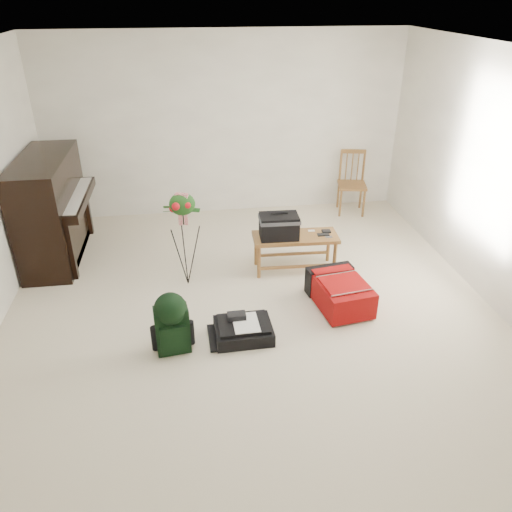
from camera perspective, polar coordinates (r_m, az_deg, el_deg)
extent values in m
cube|color=beige|center=(5.15, -0.44, -6.62)|extent=(5.00, 5.50, 0.01)
cube|color=white|center=(4.24, -0.57, 22.25)|extent=(5.00, 5.50, 0.01)
cube|color=white|center=(7.15, -3.56, 14.59)|extent=(5.00, 0.04, 2.50)
cube|color=white|center=(5.45, 26.76, 7.11)|extent=(0.04, 5.50, 2.50)
cube|color=black|center=(6.44, -22.39, 5.00)|extent=(0.55, 1.50, 1.25)
cube|color=black|center=(6.33, -19.94, 6.11)|extent=(0.28, 1.30, 0.10)
cube|color=white|center=(6.32, -20.01, 6.53)|extent=(0.22, 1.20, 0.02)
cube|color=black|center=(6.66, -21.08, 0.51)|extent=(0.45, 1.30, 0.10)
cube|color=#9C6333|center=(5.75, 4.52, 2.16)|extent=(0.99, 0.43, 0.04)
cylinder|color=#9C6333|center=(5.64, 0.42, -0.80)|extent=(0.04, 0.04, 0.40)
cylinder|color=#9C6333|center=(5.91, -0.03, 0.66)|extent=(0.04, 0.04, 0.40)
cylinder|color=#9C6333|center=(5.82, 8.99, -0.19)|extent=(0.04, 0.04, 0.40)
cylinder|color=#9C6333|center=(6.09, 8.18, 1.20)|extent=(0.04, 0.04, 0.40)
cube|color=#9C6333|center=(7.43, 10.92, 7.94)|extent=(0.46, 0.46, 0.04)
cylinder|color=#9C6333|center=(7.31, 9.92, 5.85)|extent=(0.03, 0.03, 0.40)
cylinder|color=#9C6333|center=(7.61, 9.18, 6.81)|extent=(0.03, 0.03, 0.40)
cylinder|color=#9C6333|center=(7.42, 12.39, 5.94)|extent=(0.03, 0.03, 0.40)
cylinder|color=#9C6333|center=(7.71, 11.58, 6.89)|extent=(0.03, 0.03, 0.40)
cube|color=#9C6333|center=(7.44, 10.84, 11.67)|extent=(0.35, 0.10, 0.06)
cylinder|color=#9C6333|center=(7.45, 9.45, 10.03)|extent=(0.03, 0.03, 0.48)
cylinder|color=#9C6333|center=(7.56, 11.91, 10.06)|extent=(0.03, 0.03, 0.48)
cube|color=#A8070F|center=(5.26, 9.58, -4.14)|extent=(0.58, 0.78, 0.28)
cube|color=black|center=(5.48, 8.75, -2.60)|extent=(0.52, 0.24, 0.30)
cube|color=#A8070F|center=(5.14, 9.87, -3.04)|extent=(0.49, 0.47, 0.02)
cube|color=silver|center=(4.97, 10.56, -4.21)|extent=(0.45, 0.08, 0.01)
cube|color=black|center=(4.81, -1.45, -8.56)|extent=(0.55, 0.44, 0.13)
cube|color=black|center=(4.76, -1.46, -7.78)|extent=(0.48, 0.38, 0.03)
cube|color=white|center=(4.73, -1.17, -7.65)|extent=(0.25, 0.33, 0.01)
cube|color=black|center=(4.78, -2.21, -6.86)|extent=(0.18, 0.11, 0.05)
cube|color=black|center=(4.62, -9.54, -8.29)|extent=(0.32, 0.22, 0.45)
cube|color=black|center=(4.54, -9.52, -9.37)|extent=(0.25, 0.08, 0.26)
sphere|color=black|center=(4.49, -9.77, -5.96)|extent=(0.29, 0.29, 0.29)
cube|color=black|center=(4.70, -10.39, -7.66)|extent=(0.04, 0.04, 0.40)
cube|color=black|center=(4.70, -8.66, -7.55)|extent=(0.04, 0.04, 0.40)
cylinder|color=black|center=(5.30, -8.37, 5.01)|extent=(0.01, 0.01, 0.29)
ellipsoid|color=#1E5119|center=(5.27, -8.44, 5.89)|extent=(0.27, 0.19, 0.25)
cube|color=red|center=(5.21, -8.50, 6.69)|extent=(0.14, 0.08, 0.08)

